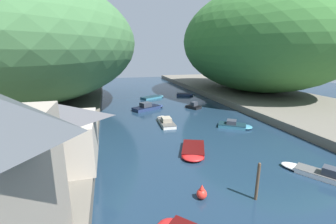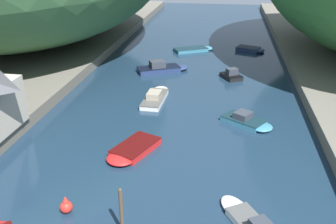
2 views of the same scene
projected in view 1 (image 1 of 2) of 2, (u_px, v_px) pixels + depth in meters
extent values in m
plane|color=#192D42|center=(180.00, 121.00, 33.77)|extent=(130.00, 130.00, 0.00)
cube|color=#666056|center=(7.00, 130.00, 27.88)|extent=(22.00, 120.00, 1.10)
cube|color=#666056|center=(303.00, 108.00, 39.37)|extent=(22.00, 120.00, 1.10)
ellipsoid|color=#3D6B3D|center=(26.00, 43.00, 39.92)|extent=(38.24, 53.54, 20.92)
ellipsoid|color=#387033|center=(258.00, 41.00, 51.32)|extent=(32.31, 45.23, 23.03)
cube|color=#B2A899|center=(53.00, 142.00, 17.91)|extent=(6.56, 6.58, 3.70)
pyramid|color=#4C4C51|center=(49.00, 111.00, 17.27)|extent=(7.09, 7.11, 1.39)
cube|color=teal|center=(232.00, 126.00, 30.66)|extent=(3.99, 3.57, 0.44)
ellipsoid|color=teal|center=(246.00, 127.00, 30.11)|extent=(2.48, 2.51, 0.44)
cube|color=#132A33|center=(232.00, 124.00, 30.60)|extent=(4.07, 3.64, 0.03)
cube|color=#333842|center=(232.00, 122.00, 30.57)|extent=(1.78, 1.81, 0.55)
cube|color=navy|center=(184.00, 95.00, 53.65)|extent=(3.68, 3.10, 0.50)
ellipsoid|color=navy|center=(190.00, 95.00, 53.46)|extent=(2.19, 2.41, 0.50)
cube|color=black|center=(184.00, 94.00, 53.58)|extent=(3.75, 3.16, 0.03)
cube|color=red|center=(193.00, 149.00, 23.05)|extent=(3.42, 4.27, 0.50)
ellipsoid|color=red|center=(193.00, 157.00, 21.26)|extent=(2.60, 2.51, 0.50)
cube|color=#450A0A|center=(193.00, 147.00, 22.98)|extent=(3.49, 4.35, 0.03)
cube|color=white|center=(332.00, 178.00, 17.73)|extent=(3.83, 5.07, 0.40)
ellipsoid|color=white|center=(297.00, 168.00, 19.42)|extent=(2.45, 2.86, 0.40)
cube|color=#525252|center=(333.00, 176.00, 17.67)|extent=(3.91, 5.17, 0.03)
cube|color=#333842|center=(336.00, 173.00, 17.49)|extent=(1.76, 2.03, 0.66)
cube|color=teal|center=(151.00, 98.00, 50.15)|extent=(5.04, 4.06, 0.45)
ellipsoid|color=teal|center=(159.00, 96.00, 51.70)|extent=(2.97, 2.85, 0.45)
cube|color=#132A33|center=(151.00, 97.00, 50.09)|extent=(5.14, 4.14, 0.03)
cube|color=silver|center=(166.00, 123.00, 31.85)|extent=(1.96, 4.89, 0.46)
ellipsoid|color=silver|center=(163.00, 118.00, 34.12)|extent=(1.78, 2.48, 0.46)
cube|color=#504E4A|center=(166.00, 121.00, 31.78)|extent=(2.00, 4.99, 0.03)
cube|color=#9E937F|center=(166.00, 120.00, 31.57)|extent=(1.30, 1.74, 0.61)
cube|color=black|center=(194.00, 107.00, 41.20)|extent=(2.70, 2.95, 0.47)
ellipsoid|color=black|center=(189.00, 106.00, 42.02)|extent=(2.01, 1.87, 0.47)
cube|color=black|center=(194.00, 106.00, 41.13)|extent=(2.75, 3.01, 0.03)
cube|color=#333842|center=(194.00, 104.00, 40.99)|extent=(1.46, 1.34, 0.75)
cube|color=navy|center=(146.00, 108.00, 40.06)|extent=(5.33, 4.04, 0.59)
ellipsoid|color=navy|center=(157.00, 106.00, 41.64)|extent=(3.08, 2.85, 0.59)
cube|color=black|center=(146.00, 107.00, 39.98)|extent=(5.44, 4.12, 0.03)
cube|color=#333842|center=(146.00, 105.00, 39.78)|extent=(2.19, 2.06, 0.80)
cylinder|color=#4C3D2D|center=(257.00, 182.00, 15.17)|extent=(0.21, 0.21, 2.65)
sphere|color=#4C3D2D|center=(260.00, 164.00, 14.83)|extent=(0.19, 0.19, 0.19)
sphere|color=red|center=(202.00, 194.00, 15.50)|extent=(0.73, 0.73, 0.73)
cone|color=red|center=(202.00, 187.00, 15.36)|extent=(0.36, 0.36, 0.36)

